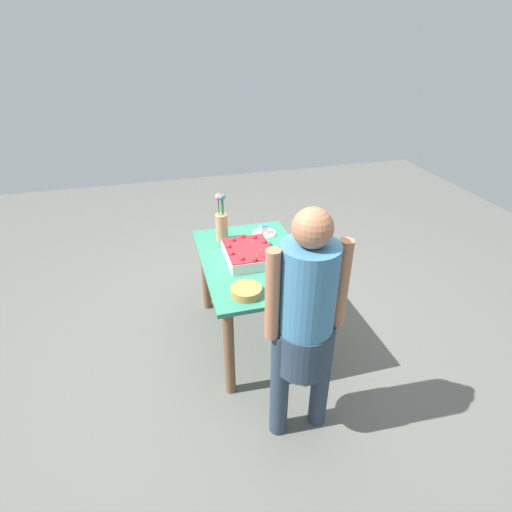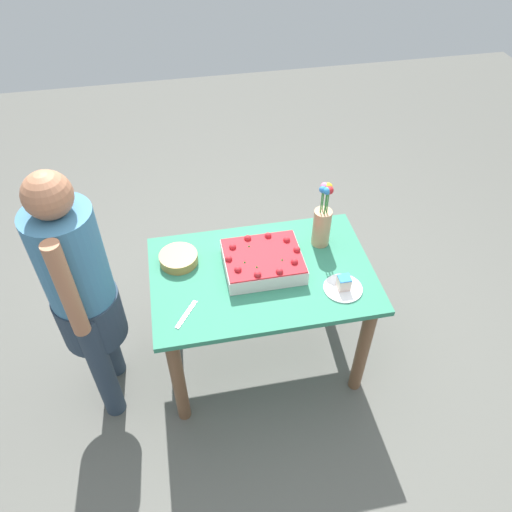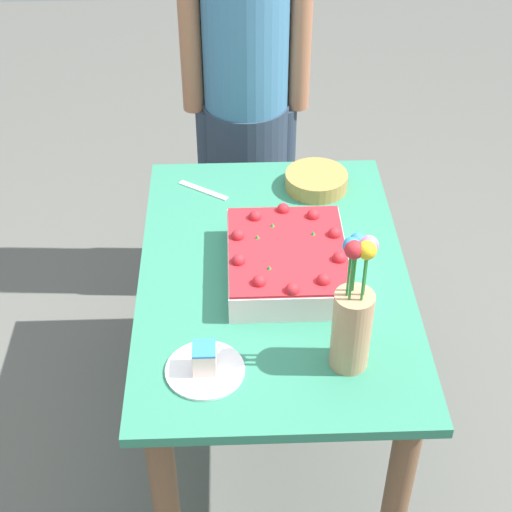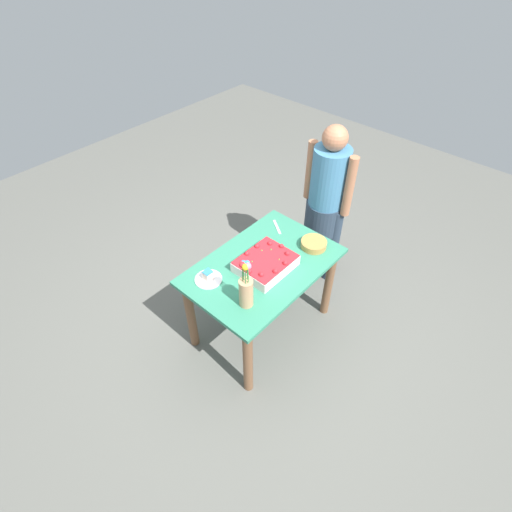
% 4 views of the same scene
% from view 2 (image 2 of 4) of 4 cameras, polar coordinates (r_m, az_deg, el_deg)
% --- Properties ---
extents(ground_plane, '(8.00, 8.00, 0.00)m').
position_cam_2_polar(ground_plane, '(3.12, 0.59, -11.35)').
color(ground_plane, '#5B5B55').
extents(dining_table, '(1.14, 0.75, 0.73)m').
position_cam_2_polar(dining_table, '(2.65, 0.68, -4.08)').
color(dining_table, '#307D5F').
rests_on(dining_table, ground_plane).
extents(sheet_cake, '(0.39, 0.32, 0.11)m').
position_cam_2_polar(sheet_cake, '(2.54, 0.80, -0.58)').
color(sheet_cake, silver).
rests_on(sheet_cake, dining_table).
extents(serving_plate_with_slice, '(0.19, 0.19, 0.08)m').
position_cam_2_polar(serving_plate_with_slice, '(2.49, 9.95, -3.38)').
color(serving_plate_with_slice, white).
rests_on(serving_plate_with_slice, dining_table).
extents(cake_knife, '(0.12, 0.16, 0.00)m').
position_cam_2_polar(cake_knife, '(2.39, -7.96, -6.62)').
color(cake_knife, silver).
rests_on(cake_knife, dining_table).
extents(flower_vase, '(0.09, 0.09, 0.38)m').
position_cam_2_polar(flower_vase, '(2.64, 7.59, 3.90)').
color(flower_vase, tan).
rests_on(flower_vase, dining_table).
extents(fruit_bowl, '(0.20, 0.20, 0.05)m').
position_cam_2_polar(fruit_bowl, '(2.62, -8.84, -0.28)').
color(fruit_bowl, '#B28141').
rests_on(fruit_bowl, dining_table).
extents(person_standing, '(0.31, 0.45, 1.49)m').
position_cam_2_polar(person_standing, '(2.45, -19.36, -3.50)').
color(person_standing, '#2A3849').
rests_on(person_standing, ground_plane).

